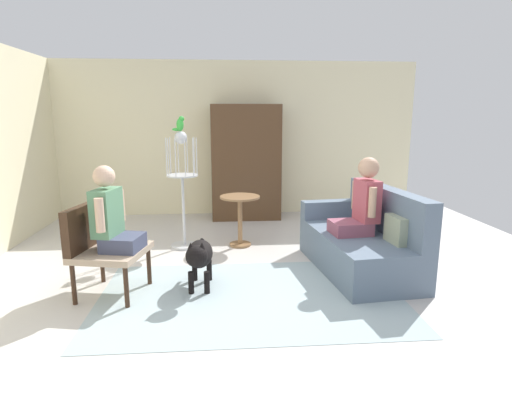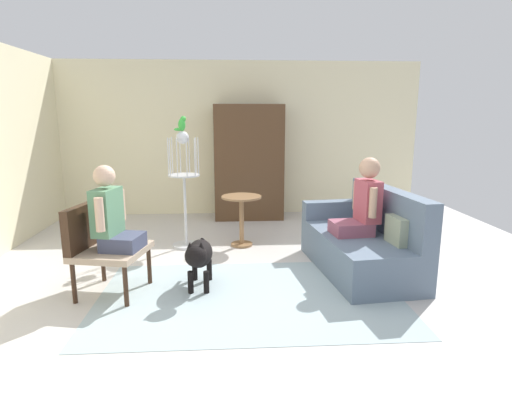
{
  "view_description": "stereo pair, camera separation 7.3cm",
  "coord_description": "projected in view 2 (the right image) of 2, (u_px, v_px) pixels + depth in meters",
  "views": [
    {
      "loc": [
        -0.16,
        -4.03,
        1.71
      ],
      "look_at": [
        0.19,
        0.22,
        0.79
      ],
      "focal_mm": 30.04,
      "sensor_mm": 36.0,
      "label": 1
    },
    {
      "loc": [
        -0.09,
        -4.04,
        1.71
      ],
      "look_at": [
        0.19,
        0.22,
        0.79
      ],
      "focal_mm": 30.04,
      "sensor_mm": 36.0,
      "label": 2
    }
  ],
  "objects": [
    {
      "name": "ground_plane",
      "position": [
        239.0,
        288.0,
        4.31
      ],
      "size": [
        8.05,
        8.05,
        0.0
      ],
      "primitive_type": "plane",
      "color": "beige"
    },
    {
      "name": "back_wall",
      "position": [
        233.0,
        139.0,
        7.37
      ],
      "size": [
        6.38,
        0.12,
        2.59
      ],
      "primitive_type": "cube",
      "color": "beige",
      "rests_on": "ground"
    },
    {
      "name": "area_rug",
      "position": [
        250.0,
        296.0,
        4.1
      ],
      "size": [
        2.87,
        1.85,
        0.01
      ],
      "primitive_type": "cube",
      "color": "#9EB2B7",
      "rests_on": "ground"
    },
    {
      "name": "couch",
      "position": [
        364.0,
        242.0,
        4.75
      ],
      "size": [
        1.02,
        1.75,
        0.92
      ],
      "color": "slate",
      "rests_on": "ground"
    },
    {
      "name": "armchair",
      "position": [
        100.0,
        241.0,
        4.1
      ],
      "size": [
        0.73,
        0.76,
        0.87
      ],
      "color": "#382316",
      "rests_on": "ground"
    },
    {
      "name": "person_on_couch",
      "position": [
        363.0,
        204.0,
        4.62
      ],
      "size": [
        0.51,
        0.5,
        0.84
      ],
      "color": "#8A495E"
    },
    {
      "name": "person_on_armchair",
      "position": [
        112.0,
        216.0,
        4.03
      ],
      "size": [
        0.47,
        0.5,
        0.8
      ],
      "color": "#404660"
    },
    {
      "name": "round_end_table",
      "position": [
        242.0,
        212.0,
        5.6
      ],
      "size": [
        0.52,
        0.52,
        0.67
      ],
      "color": "olive",
      "rests_on": "ground"
    },
    {
      "name": "dog",
      "position": [
        199.0,
        255.0,
        4.21
      ],
      "size": [
        0.27,
        0.82,
        0.56
      ],
      "color": "black",
      "rests_on": "ground"
    },
    {
      "name": "bird_cage_stand",
      "position": [
        184.0,
        188.0,
        5.5
      ],
      "size": [
        0.4,
        0.4,
        1.5
      ],
      "color": "silver",
      "rests_on": "ground"
    },
    {
      "name": "parrot",
      "position": [
        182.0,
        124.0,
        5.33
      ],
      "size": [
        0.17,
        0.1,
        0.19
      ],
      "color": "green",
      "rests_on": "bird_cage_stand"
    },
    {
      "name": "armoire_cabinet",
      "position": [
        249.0,
        162.0,
        7.06
      ],
      "size": [
        1.12,
        0.56,
        1.87
      ],
      "primitive_type": "cube",
      "color": "#4C331E",
      "rests_on": "ground"
    }
  ]
}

